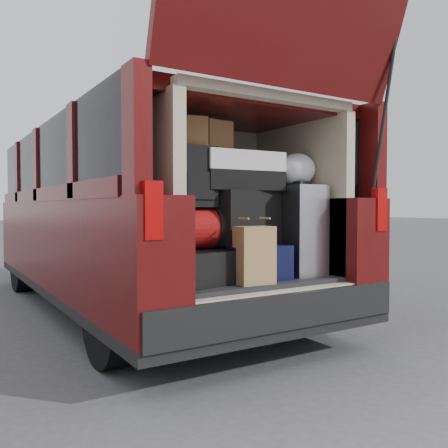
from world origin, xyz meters
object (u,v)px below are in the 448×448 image
at_px(black_hardshell, 192,266).
at_px(navy_hardshell, 246,260).
at_px(silver_roller, 295,230).
at_px(twotone_duffel, 238,171).
at_px(black_soft_case, 242,217).
at_px(kraft_bag, 254,255).
at_px(backpack, 194,177).
at_px(red_duffel, 191,228).

xyz_separation_m(black_hardshell, navy_hardshell, (0.43, -0.00, 0.01)).
distance_m(silver_roller, twotone_duffel, 0.60).
bearing_deg(navy_hardshell, black_soft_case, 100.46).
height_order(black_hardshell, kraft_bag, kraft_bag).
xyz_separation_m(black_hardshell, kraft_bag, (0.30, -0.27, 0.08)).
distance_m(black_hardshell, black_soft_case, 0.53).
distance_m(navy_hardshell, black_soft_case, 0.30).
height_order(backpack, twotone_duffel, backpack).
height_order(kraft_bag, backpack, backpack).
bearing_deg(navy_hardshell, kraft_bag, -107.94).
xyz_separation_m(navy_hardshell, twotone_duffel, (-0.03, 0.05, 0.62)).
distance_m(black_soft_case, backpack, 0.49).
relative_size(black_hardshell, black_soft_case, 1.04).
relative_size(red_duffel, twotone_duffel, 0.70).
distance_m(black_hardshell, twotone_duffel, 0.74).
bearing_deg(red_duffel, black_soft_case, -1.48).
distance_m(silver_roller, red_duffel, 0.82).
bearing_deg(twotone_duffel, kraft_bag, -103.30).
bearing_deg(black_hardshell, kraft_bag, -53.05).
relative_size(navy_hardshell, backpack, 1.35).
bearing_deg(kraft_bag, red_duffel, 139.17).
xyz_separation_m(navy_hardshell, black_soft_case, (-0.00, 0.04, 0.30)).
xyz_separation_m(silver_roller, backpack, (-0.80, 0.07, 0.36)).
bearing_deg(black_hardshell, backpack, 6.24).
relative_size(kraft_bag, backpack, 0.93).
relative_size(kraft_bag, black_soft_case, 0.71).
bearing_deg(silver_roller, navy_hardshell, 173.16).
height_order(black_hardshell, silver_roller, silver_roller).
height_order(black_hardshell, twotone_duffel, twotone_duffel).
xyz_separation_m(red_duffel, black_soft_case, (0.42, 0.02, 0.07)).
height_order(navy_hardshell, kraft_bag, kraft_bag).
bearing_deg(red_duffel, kraft_bag, -49.28).
height_order(navy_hardshell, black_soft_case, black_soft_case).
bearing_deg(kraft_bag, black_hardshell, 142.43).
height_order(black_hardshell, backpack, backpack).
bearing_deg(backpack, black_hardshell, -166.92).
xyz_separation_m(navy_hardshell, kraft_bag, (-0.13, -0.27, 0.07)).
bearing_deg(kraft_bag, navy_hardshell, 69.73).
distance_m(black_hardshell, silver_roller, 0.85).
height_order(silver_roller, twotone_duffel, twotone_duffel).
distance_m(red_duffel, backpack, 0.33).
bearing_deg(backpack, black_soft_case, 1.28).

